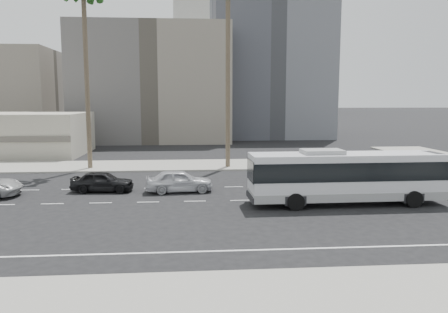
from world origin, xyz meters
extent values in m
plane|color=black|center=(0.00, 0.00, 0.00)|extent=(700.00, 700.00, 0.00)
cube|color=gray|center=(0.00, 15.50, 0.07)|extent=(120.00, 7.00, 0.15)
cube|color=gray|center=(0.00, -15.50, 0.07)|extent=(120.00, 7.00, 0.15)
cube|color=#66625D|center=(-12.00, 45.00, 9.00)|extent=(24.00, 18.00, 18.00)
cube|color=#4D4F57|center=(8.00, 52.00, 13.00)|extent=(20.00, 20.00, 26.00)
cube|color=#66625D|center=(-38.00, 50.00, 7.50)|extent=(18.00, 16.00, 15.00)
cube|color=silver|center=(-2.00, 250.00, 22.00)|extent=(42.00, 42.00, 44.00)
cube|color=silver|center=(-2.00, 250.00, 60.00)|extent=(26.00, 26.00, 32.00)
cube|color=#535965|center=(45.00, 230.00, 35.00)|extent=(26.00, 26.00, 70.00)
cube|color=#535965|center=(70.00, 260.00, 30.00)|extent=(22.00, 22.00, 60.00)
cube|color=silver|center=(3.46, -1.44, 1.87)|extent=(12.08, 2.84, 2.70)
cube|color=black|center=(3.46, -1.44, 2.23)|extent=(12.14, 2.90, 1.14)
cube|color=gray|center=(3.46, -1.44, 0.67)|extent=(12.10, 2.88, 0.52)
cube|color=gray|center=(1.90, -1.44, 3.32)|extent=(2.52, 1.70, 0.31)
cube|color=#262628|center=(9.17, -1.44, 3.06)|extent=(0.65, 1.88, 0.31)
cylinder|color=black|center=(7.30, -2.77, 0.52)|extent=(1.04, 0.31, 1.04)
cylinder|color=black|center=(7.30, -0.11, 0.52)|extent=(1.04, 0.31, 1.04)
cylinder|color=black|center=(-0.07, -2.77, 0.52)|extent=(1.04, 0.31, 1.04)
cylinder|color=black|center=(-0.07, -0.11, 0.52)|extent=(1.04, 0.31, 1.04)
imported|color=silver|center=(-7.05, 3.03, 0.81)|extent=(2.32, 4.89, 1.62)
imported|color=black|center=(-12.55, 3.60, 0.74)|extent=(2.06, 4.48, 1.49)
cylinder|color=brown|center=(-2.63, 13.81, 8.64)|extent=(0.48, 0.48, 17.27)
cylinder|color=brown|center=(-15.73, 14.03, 8.01)|extent=(0.50, 0.50, 16.01)
camera|label=1|loc=(-6.31, -27.63, 6.51)|focal=34.86mm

